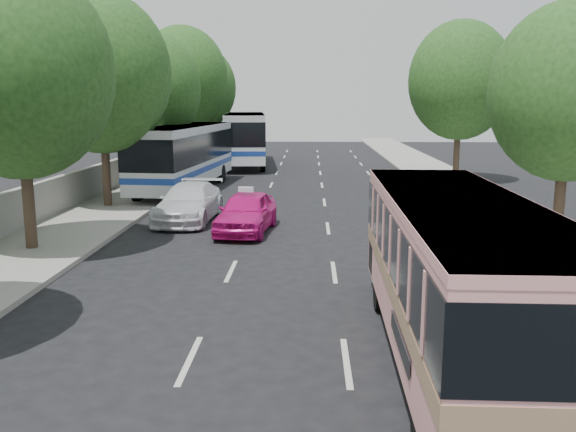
{
  "coord_description": "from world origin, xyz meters",
  "views": [
    {
      "loc": [
        0.31,
        -12.51,
        4.72
      ],
      "look_at": [
        -0.29,
        3.98,
        1.6
      ],
      "focal_mm": 38.0,
      "sensor_mm": 36.0,
      "label": 1
    }
  ],
  "objects_px": {
    "pink_bus": "(458,263)",
    "tour_coach_rear": "(245,134)",
    "white_pickup": "(189,203)",
    "tour_coach_front": "(184,152)",
    "pink_taxi": "(246,212)"
  },
  "relations": [
    {
      "from": "pink_bus",
      "to": "white_pickup",
      "type": "xyz_separation_m",
      "value": [
        -7.44,
        13.21,
        -1.15
      ]
    },
    {
      "from": "white_pickup",
      "to": "tour_coach_front",
      "type": "xyz_separation_m",
      "value": [
        -1.8,
        8.09,
        1.35
      ]
    },
    {
      "from": "white_pickup",
      "to": "tour_coach_front",
      "type": "height_order",
      "value": "tour_coach_front"
    },
    {
      "from": "pink_bus",
      "to": "pink_taxi",
      "type": "height_order",
      "value": "pink_bus"
    },
    {
      "from": "white_pickup",
      "to": "tour_coach_rear",
      "type": "xyz_separation_m",
      "value": [
        0.0,
        21.65,
        1.56
      ]
    },
    {
      "from": "pink_taxi",
      "to": "tour_coach_front",
      "type": "height_order",
      "value": "tour_coach_front"
    },
    {
      "from": "pink_taxi",
      "to": "tour_coach_rear",
      "type": "height_order",
      "value": "tour_coach_rear"
    },
    {
      "from": "white_pickup",
      "to": "tour_coach_front",
      "type": "distance_m",
      "value": 8.4
    },
    {
      "from": "white_pickup",
      "to": "tour_coach_rear",
      "type": "height_order",
      "value": "tour_coach_rear"
    },
    {
      "from": "pink_bus",
      "to": "white_pickup",
      "type": "relative_size",
      "value": 1.87
    },
    {
      "from": "pink_bus",
      "to": "tour_coach_rear",
      "type": "xyz_separation_m",
      "value": [
        -7.44,
        34.86,
        0.41
      ]
    },
    {
      "from": "pink_taxi",
      "to": "white_pickup",
      "type": "xyz_separation_m",
      "value": [
        -2.5,
        2.03,
        -0.0
      ]
    },
    {
      "from": "white_pickup",
      "to": "pink_bus",
      "type": "bearing_deg",
      "value": -57.56
    },
    {
      "from": "pink_bus",
      "to": "tour_coach_front",
      "type": "distance_m",
      "value": 23.22
    },
    {
      "from": "pink_bus",
      "to": "white_pickup",
      "type": "height_order",
      "value": "pink_bus"
    }
  ]
}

